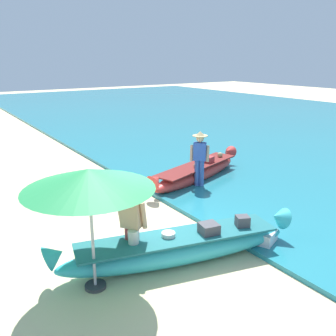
{
  "coord_description": "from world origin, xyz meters",
  "views": [
    {
      "loc": [
        -3.56,
        -5.85,
        3.73
      ],
      "look_at": [
        1.68,
        2.02,
        0.9
      ],
      "focal_mm": 39.43,
      "sensor_mm": 36.0,
      "label": 1
    }
  ],
  "objects_px": {
    "boat_cyan_foreground": "(179,247)",
    "person_tourist_customer": "(132,220)",
    "boat_red_midground": "(197,172)",
    "person_vendor_hatted": "(200,156)",
    "cooler_box": "(265,239)",
    "patio_umbrella_large": "(89,180)"
  },
  "relations": [
    {
      "from": "boat_cyan_foreground",
      "to": "boat_red_midground",
      "type": "height_order",
      "value": "boat_cyan_foreground"
    },
    {
      "from": "boat_cyan_foreground",
      "to": "person_vendor_hatted",
      "type": "relative_size",
      "value": 2.78
    },
    {
      "from": "person_tourist_customer",
      "to": "boat_cyan_foreground",
      "type": "bearing_deg",
      "value": -24.55
    },
    {
      "from": "person_vendor_hatted",
      "to": "person_tourist_customer",
      "type": "xyz_separation_m",
      "value": [
        -3.65,
        -2.65,
        -0.08
      ]
    },
    {
      "from": "cooler_box",
      "to": "boat_cyan_foreground",
      "type": "bearing_deg",
      "value": 143.2
    },
    {
      "from": "boat_red_midground",
      "to": "cooler_box",
      "type": "xyz_separation_m",
      "value": [
        -1.43,
        -4.09,
        -0.13
      ]
    },
    {
      "from": "patio_umbrella_large",
      "to": "person_tourist_customer",
      "type": "bearing_deg",
      "value": 16.34
    },
    {
      "from": "person_tourist_customer",
      "to": "cooler_box",
      "type": "distance_m",
      "value": 2.85
    },
    {
      "from": "boat_cyan_foreground",
      "to": "patio_umbrella_large",
      "type": "distance_m",
      "value": 2.31
    },
    {
      "from": "boat_cyan_foreground",
      "to": "person_vendor_hatted",
      "type": "height_order",
      "value": "person_vendor_hatted"
    },
    {
      "from": "boat_cyan_foreground",
      "to": "person_tourist_customer",
      "type": "xyz_separation_m",
      "value": [
        -0.79,
        0.36,
        0.62
      ]
    },
    {
      "from": "boat_red_midground",
      "to": "cooler_box",
      "type": "relative_size",
      "value": 8.81
    },
    {
      "from": "boat_red_midground",
      "to": "cooler_box",
      "type": "bearing_deg",
      "value": -109.29
    },
    {
      "from": "person_vendor_hatted",
      "to": "person_tourist_customer",
      "type": "height_order",
      "value": "person_vendor_hatted"
    },
    {
      "from": "boat_cyan_foreground",
      "to": "boat_red_midground",
      "type": "relative_size",
      "value": 1.11
    },
    {
      "from": "boat_red_midground",
      "to": "person_tourist_customer",
      "type": "xyz_separation_m",
      "value": [
        -4.05,
        -3.25,
        0.63
      ]
    },
    {
      "from": "boat_red_midground",
      "to": "person_vendor_hatted",
      "type": "distance_m",
      "value": 1.01
    },
    {
      "from": "boat_cyan_foreground",
      "to": "patio_umbrella_large",
      "type": "relative_size",
      "value": 2.29
    },
    {
      "from": "boat_red_midground",
      "to": "person_vendor_hatted",
      "type": "relative_size",
      "value": 2.51
    },
    {
      "from": "boat_red_midground",
      "to": "person_vendor_hatted",
      "type": "height_order",
      "value": "person_vendor_hatted"
    },
    {
      "from": "cooler_box",
      "to": "patio_umbrella_large",
      "type": "bearing_deg",
      "value": 148.28
    },
    {
      "from": "boat_cyan_foreground",
      "to": "cooler_box",
      "type": "xyz_separation_m",
      "value": [
        1.82,
        -0.48,
        -0.14
      ]
    }
  ]
}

